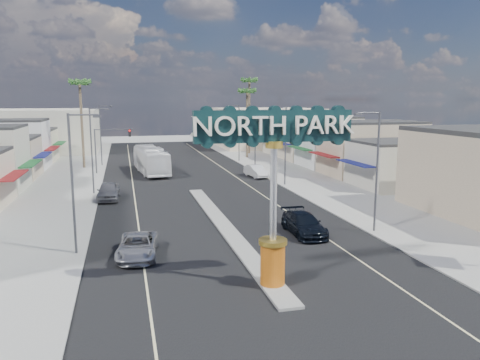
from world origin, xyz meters
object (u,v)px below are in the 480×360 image
streetlight_r_near (375,165)px  streetlight_r_far (238,130)px  palm_left_far (80,87)px  streetlight_r_mid (284,142)px  streetlight_l_far (102,132)px  city_bus (151,160)px  palm_right_far (249,85)px  suv_left (138,246)px  palm_right_mid (247,95)px  suv_right (304,224)px  traffic_signal_left (109,142)px  car_parked_left (109,191)px  gateway_sign (274,177)px  streetlight_l_near (75,177)px  streetlight_l_mid (93,146)px  traffic_signal_right (243,139)px  car_parked_right (256,171)px

streetlight_r_near → streetlight_r_far: size_ratio=1.00×
streetlight_r_far → palm_left_far: palm_left_far is taller
streetlight_r_near → streetlight_r_mid: same height
streetlight_l_far → city_bus: streetlight_l_far is taller
palm_right_far → suv_left: size_ratio=2.73×
suv_left → streetlight_r_near: bearing=11.6°
palm_right_mid → suv_right: size_ratio=2.24×
traffic_signal_left → streetlight_l_far: streetlight_l_far is taller
streetlight_r_near → palm_right_mid: bearing=86.8°
suv_left → car_parked_left: size_ratio=1.00×
gateway_sign → palm_right_far: bearing=76.0°
streetlight_l_near → suv_left: streetlight_l_near is taller
streetlight_r_mid → palm_right_mid: (2.57, 26.00, 5.54)m
traffic_signal_left → streetlight_l_far: size_ratio=0.67×
streetlight_l_mid → car_parked_left: 5.41m
streetlight_l_far → suv_left: 43.76m
streetlight_r_far → traffic_signal_left: bearing=-157.8°
streetlight_r_mid → car_parked_left: bearing=-170.9°
streetlight_l_near → streetlight_l_far: size_ratio=1.00×
traffic_signal_right → suv_right: bearing=-96.7°
traffic_signal_right → suv_left: size_ratio=1.16×
palm_right_far → suv_right: (-9.73, -51.21, -11.60)m
palm_left_far → suv_right: palm_left_far is taller
traffic_signal_left → car_parked_left: bearing=-89.4°
car_parked_right → streetlight_l_mid: bearing=-169.4°
streetlight_r_far → streetlight_r_near: bearing=-90.0°
gateway_sign → streetlight_l_near: 13.19m
streetlight_r_far → gateway_sign: bearing=-101.8°
streetlight_l_mid → suv_left: streetlight_l_mid is taller
gateway_sign → suv_left: (-6.78, 6.63, -5.21)m
city_bus → streetlight_l_far: bearing=120.3°
suv_left → streetlight_l_near: bearing=166.1°
streetlight_l_far → streetlight_r_far: (20.87, 0.00, 0.00)m
palm_left_far → suv_right: (18.27, -39.21, -10.71)m
streetlight_r_mid → suv_right: (-5.16, -19.21, -4.28)m
gateway_sign → streetlight_l_mid: size_ratio=1.02×
streetlight_r_far → city_bus: streetlight_r_far is taller
streetlight_r_mid → traffic_signal_right: bearing=95.1°
streetlight_l_far → streetlight_l_mid: bearing=-90.0°
palm_right_mid → car_parked_right: size_ratio=2.58×
car_parked_right → palm_right_far: bearing=68.8°
traffic_signal_left → palm_right_mid: 26.01m
streetlight_l_near → car_parked_left: bearing=85.1°
car_parked_right → car_parked_left: bearing=-159.8°
streetlight_r_near → palm_left_far: palm_left_far is taller
gateway_sign → city_bus: bearing=95.4°
car_parked_left → palm_right_far: bearing=59.1°
gateway_sign → streetlight_l_near: gateway_sign is taller
traffic_signal_right → streetlight_r_far: streetlight_r_far is taller
streetlight_l_near → suv_right: size_ratio=1.67×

